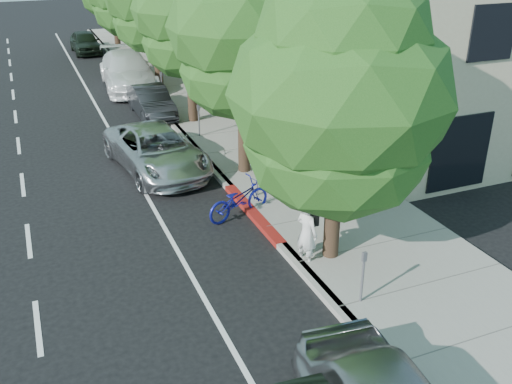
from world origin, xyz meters
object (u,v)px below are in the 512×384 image
street_tree_0 (340,97)px  dark_sedan (151,102)px  street_tree_2 (188,11)px  white_pickup (128,71)px  dark_suv_far (85,42)px  pedestrian (267,127)px  cyclist (307,233)px  street_tree_1 (243,30)px  bicycle (239,199)px  silver_suv (156,150)px

street_tree_0 → dark_sedan: size_ratio=1.79×
street_tree_2 → white_pickup: 8.09m
white_pickup → dark_suv_far: white_pickup is taller
dark_sedan → pedestrian: size_ratio=2.55×
cyclist → white_pickup: size_ratio=0.28×
street_tree_0 → street_tree_1: (0.00, 6.00, 0.58)m
cyclist → bicycle: 3.11m
street_tree_1 → dark_sedan: street_tree_1 is taller
bicycle → dark_suv_far: (-0.96, 26.15, 0.16)m
street_tree_0 → silver_suv: 8.71m
street_tree_1 → bicycle: (-1.30, -2.88, -4.30)m
street_tree_0 → street_tree_1: size_ratio=0.92×
street_tree_2 → bicycle: size_ratio=3.56×
street_tree_0 → white_pickup: (-1.40, 19.02, -3.37)m
street_tree_0 → white_pickup: street_tree_0 is taller
bicycle → dark_sedan: size_ratio=0.53×
street_tree_2 → cyclist: street_tree_2 is taller
street_tree_2 → silver_suv: 6.55m
silver_suv → pedestrian: bearing=-3.5°
street_tree_2 → dark_suv_far: size_ratio=1.80×
dark_sedan → pedestrian: pedestrian is taller
street_tree_0 → cyclist: (-0.65, 0.10, -3.41)m
cyclist → pedestrian: size_ratio=1.10×
bicycle → dark_suv_far: 26.17m
dark_sedan → pedestrian: bearing=-63.5°
dark_sedan → white_pickup: (0.00, 5.30, 0.24)m
bicycle → silver_suv: (-1.37, 4.38, 0.18)m
cyclist → silver_suv: (-2.02, 7.40, -0.13)m
silver_suv → dark_suv_far: bearing=81.4°
dark_suv_far → bicycle: bearing=-89.1°
silver_suv → dark_sedan: (1.27, 6.21, -0.08)m
bicycle → street_tree_2: bearing=-26.2°
dark_sedan → dark_suv_far: (-0.86, 15.56, 0.05)m
bicycle → silver_suv: silver_suv is taller
dark_sedan → cyclist: bearing=-87.5°
street_tree_0 → bicycle: street_tree_0 is taller
bicycle → silver_suv: size_ratio=0.40×
cyclist → silver_suv: bearing=-5.3°
street_tree_2 → bicycle: (-1.30, -8.88, -4.13)m
pedestrian → cyclist: bearing=53.7°
silver_suv → dark_suv_far: silver_suv is taller
street_tree_1 → silver_suv: size_ratio=1.48×
bicycle → dark_sedan: bearing=-17.3°
cyclist → dark_suv_far: cyclist is taller
dark_sedan → dark_suv_far: 15.58m
street_tree_2 → bicycle: bearing=-98.3°
street_tree_2 → dark_suv_far: (-2.26, 17.27, -3.97)m
dark_sedan → dark_suv_far: size_ratio=0.96×
street_tree_2 → pedestrian: size_ratio=4.81×
street_tree_0 → dark_sedan: bearing=95.8°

